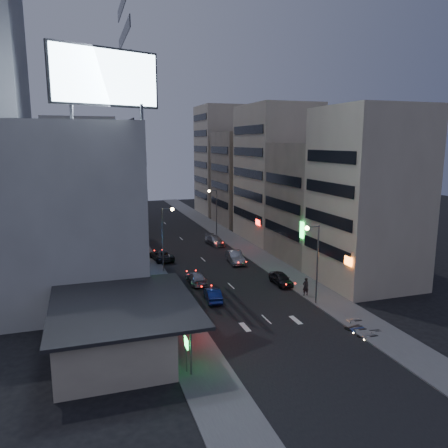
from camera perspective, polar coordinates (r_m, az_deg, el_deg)
name	(u,v)px	position (r m, az deg, el deg)	size (l,w,h in m)	color
ground	(285,337)	(38.16, 8.04, -14.46)	(180.00, 180.00, 0.00)	black
sidewalk_left	(142,257)	(63.43, -10.72, -4.20)	(4.00, 120.00, 0.12)	#4C4C4F
sidewalk_right	(246,248)	(67.23, 2.93, -3.17)	(4.00, 120.00, 0.12)	#4C4C4F
food_court	(112,327)	(35.85, -14.36, -12.94)	(11.00, 13.00, 3.88)	beige
white_building	(69,207)	(51.41, -19.58, 2.07)	(14.00, 24.00, 18.00)	beige
shophouse_near	(367,197)	(51.80, 18.20, 3.34)	(10.00, 11.00, 20.00)	beige
shophouse_mid	(318,202)	(61.86, 12.20, 2.88)	(11.00, 12.00, 16.00)	tan
shophouse_far	(276,174)	(72.81, 6.77, 6.56)	(10.00, 14.00, 22.00)	beige
far_left_a	(81,180)	(76.14, -18.12, 5.53)	(11.00, 10.00, 20.00)	beige
far_left_b	(79,187)	(89.31, -18.39, 4.59)	(12.00, 10.00, 15.00)	gray
far_right_a	(246,178)	(86.93, 2.88, 5.96)	(11.00, 12.00, 18.00)	tan
far_right_b	(226,160)	(100.08, 0.27, 8.31)	(12.00, 12.00, 24.00)	beige
billboard	(106,77)	(41.31, -15.17, 18.00)	(9.52, 3.75, 6.20)	#595B60
street_lamp_right_near	(314,253)	(44.01, 11.70, -3.73)	(1.60, 0.44, 8.02)	#595B60
street_lamp_left	(166,230)	(54.83, -7.64, -0.75)	(1.60, 0.44, 8.02)	#595B60
street_lamp_right_far	(214,206)	(74.84, -1.28, 2.40)	(1.60, 0.44, 8.02)	#595B60
parked_car_right_near	(281,279)	(50.84, 7.45, -7.10)	(1.65, 4.11, 1.40)	#242328
parked_car_right_mid	(235,257)	(59.24, 1.44, -4.32)	(1.72, 4.94, 1.63)	#97999F
parked_car_left	(161,255)	(61.06, -8.18, -4.06)	(2.39, 5.18, 1.44)	#242529
parked_car_right_far	(215,240)	(69.48, -1.22, -2.16)	(1.98, 4.88, 1.42)	#9B9CA2
road_car_blue	(213,295)	(45.50, -1.48, -9.21)	(1.41, 4.04, 1.33)	navy
road_car_silver	(196,278)	(50.93, -3.66, -7.03)	(1.87, 4.59, 1.33)	#A5A7AD
person	(306,287)	(47.39, 10.61, -8.03)	(0.71, 0.46, 1.94)	black
scooter_black_a	(379,324)	(41.08, 19.62, -12.20)	(1.59, 0.53, 0.97)	black
scooter_silver_a	(375,327)	(40.06, 19.09, -12.58)	(1.98, 0.66, 1.21)	#A9AAB0
scooter_blue	(364,320)	(41.06, 17.77, -11.91)	(1.98, 0.66, 1.21)	navy
scooter_black_b	(358,318)	(41.48, 17.14, -11.66)	(1.94, 0.65, 1.19)	black
scooter_silver_b	(359,312)	(42.76, 17.26, -10.98)	(1.95, 0.65, 1.19)	#9F9FA6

